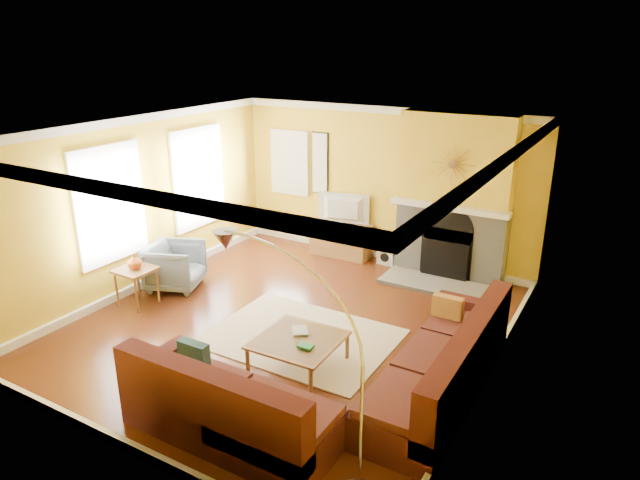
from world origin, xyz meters
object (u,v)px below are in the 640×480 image
Objects in this scene: armchair at (175,266)px; arc_lamp at (298,369)px; coffee_table at (298,352)px; sectional_sofa at (335,347)px; media_console at (342,239)px; side_table at (137,286)px.

arc_lamp is (3.91, -2.54, 0.75)m from armchair.
sectional_sofa is at bearing -6.09° from coffee_table.
arc_lamp is at bearing -65.87° from media_console.
coffee_table is 2.06m from arc_lamp.
armchair is at bearing 147.02° from arc_lamp.
side_table is at bearing 175.01° from sectional_sofa.
armchair is at bearing 161.29° from coffee_table.
side_table is at bearing 175.21° from coffee_table.
side_table is (-3.00, 0.25, 0.09)m from coffee_table.
armchair reaches higher than side_table.
arc_lamp is (2.30, -5.14, 0.82)m from media_console.
sectional_sofa reaches higher than coffee_table.
sectional_sofa is 1.69m from arc_lamp.
sectional_sofa is 3.68× the size of coffee_table.
arc_lamp reaches higher than media_console.
armchair is at bearing 163.16° from sectional_sofa.
armchair is 0.36× the size of arc_lamp.
sectional_sofa is 4.10m from media_console.
media_console is 0.49× the size of arc_lamp.
media_console is 5.69m from arc_lamp.
sectional_sofa is at bearing -4.99° from side_table.
media_console reaches higher than coffee_table.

